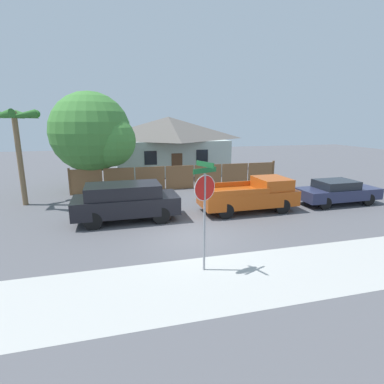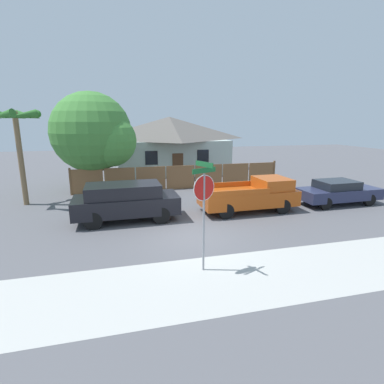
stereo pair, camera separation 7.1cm
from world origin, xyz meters
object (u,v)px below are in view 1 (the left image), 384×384
red_suv (126,201)px  stop_sign (205,198)px  parked_sedan (337,192)px  palm_tree (15,124)px  house (169,143)px  oak_tree (95,134)px  orange_pickup (251,195)px

red_suv → stop_sign: bearing=-69.4°
red_suv → parked_sedan: (11.62, -0.00, -0.26)m
palm_tree → parked_sedan: bearing=-13.9°
house → oak_tree: (-6.08, -6.97, 1.18)m
orange_pickup → parked_sedan: 5.27m
orange_pickup → oak_tree: bearing=138.6°
parked_sedan → red_suv: bearing=179.3°
parked_sedan → stop_sign: (-9.48, -5.51, 1.62)m
house → palm_tree: size_ratio=1.99×
palm_tree → stop_sign: palm_tree is taller
stop_sign → palm_tree: bearing=104.8°
house → red_suv: (-4.55, -13.78, -1.59)m
palm_tree → red_suv: 7.63m
house → stop_sign: size_ratio=2.99×
house → parked_sedan: (7.08, -13.78, -1.85)m
house → red_suv: bearing=-108.3°
house → orange_pickup: bearing=-82.5°
palm_tree → parked_sedan: palm_tree is taller
red_suv → orange_pickup: size_ratio=0.97×
oak_tree → stop_sign: bearing=-73.3°
house → parked_sedan: size_ratio=2.25×
orange_pickup → stop_sign: 7.10m
house → parked_sedan: house is taller
red_suv → oak_tree: bearing=102.1°
palm_tree → stop_sign: 12.45m
house → stop_sign: house is taller
oak_tree → stop_sign: oak_tree is taller
oak_tree → parked_sedan: size_ratio=1.40×
palm_tree → parked_sedan: 17.88m
house → palm_tree: palm_tree is taller
palm_tree → parked_sedan: size_ratio=1.13×
palm_tree → stop_sign: (7.50, -9.72, -2.09)m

